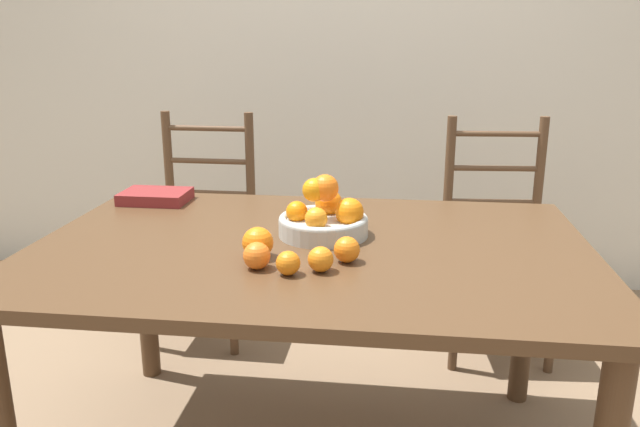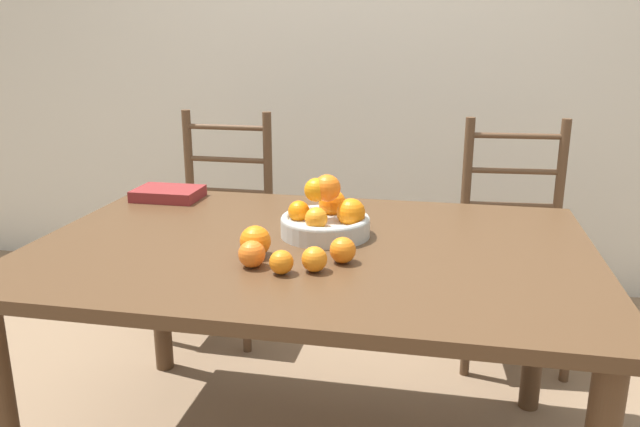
{
  "view_description": "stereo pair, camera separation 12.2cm",
  "coord_description": "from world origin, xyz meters",
  "px_view_note": "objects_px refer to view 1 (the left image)",
  "views": [
    {
      "loc": [
        0.24,
        -1.66,
        1.3
      ],
      "look_at": [
        0.03,
        -0.0,
        0.82
      ],
      "focal_mm": 35.0,
      "sensor_mm": 36.0,
      "label": 1
    },
    {
      "loc": [
        0.36,
        -1.64,
        1.3
      ],
      "look_at": [
        0.03,
        -0.0,
        0.82
      ],
      "focal_mm": 35.0,
      "sensor_mm": 36.0,
      "label": 2
    }
  ],
  "objects_px": {
    "orange_loose_2": "(288,263)",
    "chair_right": "(496,243)",
    "fruit_bowl": "(324,218)",
    "book_stack": "(156,196)",
    "orange_loose_0": "(257,256)",
    "orange_loose_1": "(258,243)",
    "orange_loose_3": "(321,259)",
    "orange_loose_4": "(347,250)",
    "chair_left": "(202,232)"
  },
  "relations": [
    {
      "from": "orange_loose_2",
      "to": "chair_right",
      "type": "height_order",
      "value": "chair_right"
    },
    {
      "from": "fruit_bowl",
      "to": "book_stack",
      "type": "distance_m",
      "value": 0.71
    },
    {
      "from": "fruit_bowl",
      "to": "orange_loose_0",
      "type": "distance_m",
      "value": 0.32
    },
    {
      "from": "orange_loose_1",
      "to": "orange_loose_3",
      "type": "distance_m",
      "value": 0.2
    },
    {
      "from": "orange_loose_0",
      "to": "chair_right",
      "type": "height_order",
      "value": "chair_right"
    },
    {
      "from": "fruit_bowl",
      "to": "chair_right",
      "type": "relative_size",
      "value": 0.27
    },
    {
      "from": "fruit_bowl",
      "to": "orange_loose_4",
      "type": "relative_size",
      "value": 3.83
    },
    {
      "from": "chair_right",
      "to": "book_stack",
      "type": "bearing_deg",
      "value": -163.23
    },
    {
      "from": "fruit_bowl",
      "to": "orange_loose_1",
      "type": "height_order",
      "value": "fruit_bowl"
    },
    {
      "from": "orange_loose_3",
      "to": "orange_loose_4",
      "type": "bearing_deg",
      "value": 51.98
    },
    {
      "from": "fruit_bowl",
      "to": "chair_left",
      "type": "relative_size",
      "value": 0.27
    },
    {
      "from": "orange_loose_1",
      "to": "chair_right",
      "type": "bearing_deg",
      "value": 52.1
    },
    {
      "from": "orange_loose_4",
      "to": "chair_right",
      "type": "distance_m",
      "value": 1.18
    },
    {
      "from": "orange_loose_0",
      "to": "chair_left",
      "type": "relative_size",
      "value": 0.07
    },
    {
      "from": "orange_loose_2",
      "to": "orange_loose_3",
      "type": "height_order",
      "value": "orange_loose_3"
    },
    {
      "from": "chair_left",
      "to": "book_stack",
      "type": "distance_m",
      "value": 0.56
    },
    {
      "from": "orange_loose_3",
      "to": "orange_loose_1",
      "type": "bearing_deg",
      "value": 155.49
    },
    {
      "from": "fruit_bowl",
      "to": "chair_left",
      "type": "xyz_separation_m",
      "value": [
        -0.64,
        0.79,
        -0.32
      ]
    },
    {
      "from": "book_stack",
      "to": "orange_loose_2",
      "type": "bearing_deg",
      "value": -46.99
    },
    {
      "from": "orange_loose_2",
      "to": "orange_loose_4",
      "type": "distance_m",
      "value": 0.17
    },
    {
      "from": "orange_loose_4",
      "to": "book_stack",
      "type": "height_order",
      "value": "orange_loose_4"
    },
    {
      "from": "orange_loose_3",
      "to": "orange_loose_4",
      "type": "height_order",
      "value": "orange_loose_4"
    },
    {
      "from": "orange_loose_1",
      "to": "orange_loose_4",
      "type": "bearing_deg",
      "value": -1.31
    },
    {
      "from": "orange_loose_0",
      "to": "book_stack",
      "type": "bearing_deg",
      "value": 129.97
    },
    {
      "from": "fruit_bowl",
      "to": "orange_loose_4",
      "type": "height_order",
      "value": "fruit_bowl"
    },
    {
      "from": "orange_loose_0",
      "to": "orange_loose_1",
      "type": "height_order",
      "value": "orange_loose_1"
    },
    {
      "from": "orange_loose_2",
      "to": "chair_left",
      "type": "distance_m",
      "value": 1.29
    },
    {
      "from": "book_stack",
      "to": "chair_right",
      "type": "bearing_deg",
      "value": 20.89
    },
    {
      "from": "book_stack",
      "to": "orange_loose_4",
      "type": "bearing_deg",
      "value": -35.86
    },
    {
      "from": "chair_right",
      "to": "orange_loose_3",
      "type": "bearing_deg",
      "value": -123.2
    },
    {
      "from": "orange_loose_0",
      "to": "orange_loose_4",
      "type": "distance_m",
      "value": 0.23
    },
    {
      "from": "chair_right",
      "to": "orange_loose_1",
      "type": "bearing_deg",
      "value": -132.02
    },
    {
      "from": "orange_loose_0",
      "to": "chair_left",
      "type": "bearing_deg",
      "value": 114.74
    },
    {
      "from": "fruit_bowl",
      "to": "orange_loose_2",
      "type": "height_order",
      "value": "fruit_bowl"
    },
    {
      "from": "fruit_bowl",
      "to": "chair_left",
      "type": "height_order",
      "value": "chair_left"
    },
    {
      "from": "orange_loose_3",
      "to": "fruit_bowl",
      "type": "bearing_deg",
      "value": 95.03
    },
    {
      "from": "fruit_bowl",
      "to": "chair_left",
      "type": "bearing_deg",
      "value": 128.83
    },
    {
      "from": "orange_loose_2",
      "to": "orange_loose_4",
      "type": "relative_size",
      "value": 0.89
    },
    {
      "from": "orange_loose_1",
      "to": "book_stack",
      "type": "height_order",
      "value": "orange_loose_1"
    },
    {
      "from": "orange_loose_2",
      "to": "book_stack",
      "type": "xyz_separation_m",
      "value": [
        -0.59,
        0.63,
        -0.01
      ]
    },
    {
      "from": "orange_loose_0",
      "to": "orange_loose_1",
      "type": "relative_size",
      "value": 0.84
    },
    {
      "from": "orange_loose_4",
      "to": "chair_left",
      "type": "distance_m",
      "value": 1.27
    },
    {
      "from": "chair_left",
      "to": "book_stack",
      "type": "height_order",
      "value": "chair_left"
    },
    {
      "from": "orange_loose_0",
      "to": "orange_loose_4",
      "type": "relative_size",
      "value": 1.01
    },
    {
      "from": "chair_left",
      "to": "chair_right",
      "type": "relative_size",
      "value": 1.0
    },
    {
      "from": "orange_loose_1",
      "to": "fruit_bowl",
      "type": "bearing_deg",
      "value": 54.37
    },
    {
      "from": "fruit_bowl",
      "to": "orange_loose_0",
      "type": "xyz_separation_m",
      "value": [
        -0.14,
        -0.29,
        -0.02
      ]
    },
    {
      "from": "orange_loose_2",
      "to": "fruit_bowl",
      "type": "bearing_deg",
      "value": 81.12
    },
    {
      "from": "orange_loose_3",
      "to": "chair_left",
      "type": "xyz_separation_m",
      "value": [
        -0.66,
        1.08,
        -0.3
      ]
    },
    {
      "from": "orange_loose_4",
      "to": "chair_right",
      "type": "relative_size",
      "value": 0.07
    }
  ]
}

